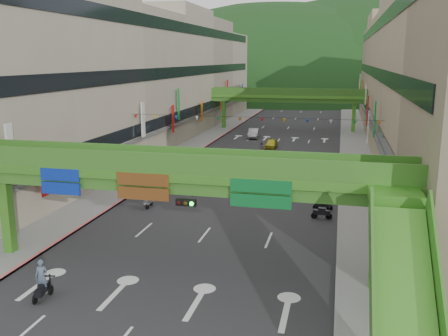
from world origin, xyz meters
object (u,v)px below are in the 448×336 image
at_px(scooter_rider_mid, 229,167).
at_px(pedestrian_red, 395,263).
at_px(car_yellow, 271,144).
at_px(overpass_near, 188,187).
at_px(scooter_rider_near, 42,281).
at_px(car_silver, 254,133).

relative_size(scooter_rider_mid, pedestrian_red, 1.42).
bearing_deg(car_yellow, pedestrian_red, -71.34).
distance_m(overpass_near, scooter_rider_near, 8.86).
relative_size(overpass_near, pedestrian_red, 17.94).
relative_size(scooter_rider_near, car_yellow, 0.58).
height_order(car_yellow, pedestrian_red, pedestrian_red).
xyz_separation_m(scooter_rider_mid, car_yellow, (1.83, 18.27, -0.53)).
bearing_deg(pedestrian_red, scooter_rider_near, -162.45).
xyz_separation_m(overpass_near, car_yellow, (-1.10, 41.78, -4.58)).
bearing_deg(scooter_rider_mid, pedestrian_red, -55.82).
bearing_deg(pedestrian_red, scooter_rider_mid, 120.18).
bearing_deg(scooter_rider_near, car_yellow, 83.38).
height_order(car_silver, car_yellow, car_silver).
bearing_deg(car_yellow, scooter_rider_mid, -94.58).
xyz_separation_m(scooter_rider_mid, pedestrian_red, (14.19, -20.89, -0.38)).
height_order(overpass_near, car_yellow, overpass_near).
xyz_separation_m(scooter_rider_mid, car_silver, (-2.09, 26.70, -0.44)).
bearing_deg(overpass_near, pedestrian_red, 13.08).
height_order(scooter_rider_mid, car_silver, scooter_rider_mid).
bearing_deg(pedestrian_red, overpass_near, -170.92).
xyz_separation_m(car_yellow, pedestrian_red, (12.36, -39.16, 0.15)).
bearing_deg(scooter_rider_near, scooter_rider_mid, 82.79).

